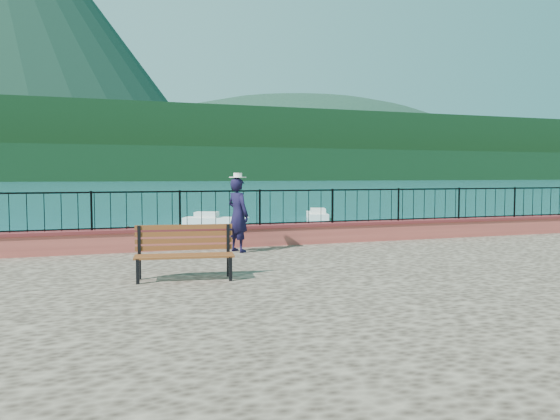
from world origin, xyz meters
TOP-DOWN VIEW (x-y plane):
  - ground at (0.00, 0.00)m, footprint 2000.00×2000.00m
  - promenade at (0.00, -6.00)m, footprint 30.00×20.00m
  - parapet at (0.00, 3.70)m, footprint 28.00×0.46m
  - railing at (0.00, 3.70)m, footprint 27.00×0.05m
  - dock at (-2.00, 12.00)m, footprint 2.00×16.00m
  - far_forest at (0.00, 300.00)m, footprint 900.00×60.00m
  - foothills at (0.00, 360.00)m, footprint 900.00×120.00m
  - companion_hill at (220.00, 560.00)m, footprint 448.00×384.00m
  - park_bench at (-3.09, -0.52)m, footprint 1.90×0.87m
  - person at (-1.18, 2.76)m, footprint 0.70×0.82m
  - hat at (-1.18, 2.76)m, footprint 0.44×0.44m
  - boat_0 at (-6.88, 10.79)m, footprint 4.05×1.82m
  - boat_1 at (4.26, 12.38)m, footprint 4.13×1.31m
  - boat_4 at (2.99, 23.84)m, footprint 4.31×2.97m
  - boat_5 at (10.99, 25.89)m, footprint 2.57×4.41m

SIDE VIEW (x-z plane):
  - ground at x=0.00m, z-range 0.00..0.00m
  - companion_hill at x=220.00m, z-range -90.00..90.00m
  - dock at x=-2.00m, z-range 0.00..0.30m
  - boat_0 at x=-6.88m, z-range 0.00..0.80m
  - boat_1 at x=4.26m, z-range 0.00..0.80m
  - boat_4 at x=2.99m, z-range 0.00..0.80m
  - boat_5 at x=10.99m, z-range 0.00..0.80m
  - promenade at x=0.00m, z-range 0.00..1.20m
  - parapet at x=0.00m, z-range 1.20..1.78m
  - park_bench at x=-3.09m, z-range 1.00..2.01m
  - person at x=-1.18m, z-range 1.20..3.10m
  - railing at x=0.00m, z-range 1.78..2.73m
  - hat at x=-1.18m, z-range 3.10..3.22m
  - far_forest at x=0.00m, z-range 0.00..18.00m
  - foothills at x=0.00m, z-range 0.00..44.00m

